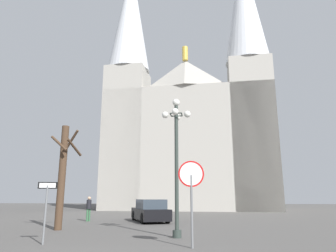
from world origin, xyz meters
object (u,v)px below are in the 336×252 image
at_px(bare_tree, 62,173).
at_px(cathedral, 189,126).
at_px(parked_car_near_black, 150,211).
at_px(one_way_arrow_sign, 46,204).
at_px(street_lamp, 176,151).
at_px(pedestrian_walking, 89,206).
at_px(stop_sign, 191,185).

bearing_deg(bare_tree, cathedral, 77.14).
bearing_deg(parked_car_near_black, one_way_arrow_sign, -101.75).
height_order(street_lamp, pedestrian_walking, street_lamp).
bearing_deg(pedestrian_walking, one_way_arrow_sign, -77.63).
xyz_separation_m(stop_sign, one_way_arrow_sign, (-5.15, 0.12, -0.63)).
xyz_separation_m(cathedral, one_way_arrow_sign, (-3.86, -28.40, -9.28)).
relative_size(stop_sign, parked_car_near_black, 0.61).
xyz_separation_m(cathedral, bare_tree, (-5.47, -23.97, -7.89)).
bearing_deg(pedestrian_walking, parked_car_near_black, 1.28).
bearing_deg(bare_tree, parked_car_near_black, 55.70).
bearing_deg(pedestrian_walking, stop_sign, -53.41).
bearing_deg(one_way_arrow_sign, bare_tree, 110.06).
bearing_deg(cathedral, street_lamp, -88.71).
bearing_deg(one_way_arrow_sign, cathedral, 82.26).
xyz_separation_m(cathedral, parked_car_near_black, (-1.82, -18.62, -9.98)).
relative_size(bare_tree, pedestrian_walking, 3.29).
relative_size(stop_sign, one_way_arrow_sign, 1.32).
height_order(parked_car_near_black, pedestrian_walking, pedestrian_walking).
relative_size(one_way_arrow_sign, bare_tree, 0.41).
distance_m(one_way_arrow_sign, bare_tree, 4.91).
xyz_separation_m(stop_sign, street_lamp, (-0.71, 2.42, 1.50)).
xyz_separation_m(stop_sign, pedestrian_walking, (-7.27, 9.80, -1.04)).
bearing_deg(one_way_arrow_sign, street_lamp, 27.36).
distance_m(parked_car_near_black, pedestrian_walking, 4.17).
distance_m(cathedral, stop_sign, 29.83).
distance_m(stop_sign, bare_tree, 8.19).
height_order(one_way_arrow_sign, pedestrian_walking, one_way_arrow_sign).
distance_m(stop_sign, pedestrian_walking, 12.25).
relative_size(one_way_arrow_sign, parked_car_near_black, 0.46).
distance_m(cathedral, bare_tree, 25.82).
distance_m(street_lamp, bare_tree, 6.46).
relative_size(stop_sign, pedestrian_walking, 1.76).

